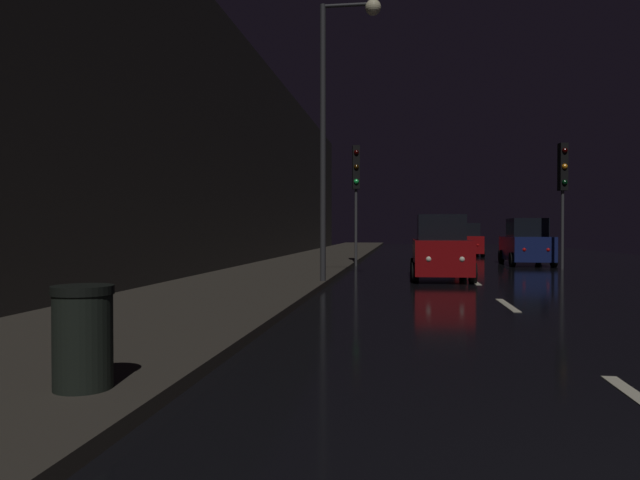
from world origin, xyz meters
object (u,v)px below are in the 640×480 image
object	(u,v)px
traffic_light_far_right	(563,177)
car_distant_taillights	(466,241)
car_parked_right_far	(526,244)
traffic_light_far_left	(356,178)
streetlamp_overhead	(338,101)
car_approaching_headlights	(441,250)
trash_bin_curbside	(83,337)

from	to	relation	value
traffic_light_far_right	car_distant_taillights	bearing A→B (deg)	-177.49
car_parked_right_far	traffic_light_far_left	bearing A→B (deg)	104.05
traffic_light_far_left	traffic_light_far_right	world-z (taller)	traffic_light_far_left
traffic_light_far_left	car_distant_taillights	world-z (taller)	traffic_light_far_left
streetlamp_overhead	car_distant_taillights	bearing A→B (deg)	74.60
traffic_light_far_left	car_distant_taillights	distance (m)	12.89
traffic_light_far_left	car_approaching_headlights	distance (m)	7.88
traffic_light_far_right	car_approaching_headlights	bearing A→B (deg)	-52.49
streetlamp_overhead	traffic_light_far_left	bearing A→B (deg)	91.36
trash_bin_curbside	traffic_light_far_left	bearing A→B (deg)	87.70
streetlamp_overhead	trash_bin_curbside	size ratio (longest dim) A/B	8.56
trash_bin_curbside	traffic_light_far_right	bearing A→B (deg)	65.16
traffic_light_far_left	car_parked_right_far	xyz separation A→B (m)	(7.60, 1.90, -2.91)
traffic_light_far_left	traffic_light_far_right	distance (m)	8.47
car_approaching_headlights	car_parked_right_far	world-z (taller)	car_parked_right_far
streetlamp_overhead	car_distant_taillights	xyz separation A→B (m)	(5.67, 20.58, -4.28)
traffic_light_far_right	car_parked_right_far	distance (m)	4.13
traffic_light_far_left	trash_bin_curbside	world-z (taller)	traffic_light_far_left
trash_bin_curbside	streetlamp_overhead	bearing A→B (deg)	84.70
streetlamp_overhead	car_approaching_headlights	xyz separation A→B (m)	(3.02, 2.95, -4.25)
car_distant_taillights	trash_bin_curbside	bearing A→B (deg)	168.15
car_parked_right_far	car_distant_taillights	world-z (taller)	car_parked_right_far
car_distant_taillights	traffic_light_far_right	bearing A→B (deg)	-168.35
streetlamp_overhead	car_approaching_headlights	distance (m)	5.99
traffic_light_far_right	streetlamp_overhead	size ratio (longest dim) A/B	0.64
traffic_light_far_left	car_parked_right_far	size ratio (longest dim) A/B	1.26
trash_bin_curbside	car_parked_right_far	size ratio (longest dim) A/B	0.22
traffic_light_far_left	trash_bin_curbside	bearing A→B (deg)	-11.36
traffic_light_far_left	traffic_light_far_right	bearing A→B (deg)	73.57
trash_bin_curbside	car_parked_right_far	bearing A→B (deg)	69.81
streetlamp_overhead	car_distant_taillights	distance (m)	21.77
traffic_light_far_right	streetlamp_overhead	bearing A→B (deg)	-53.31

